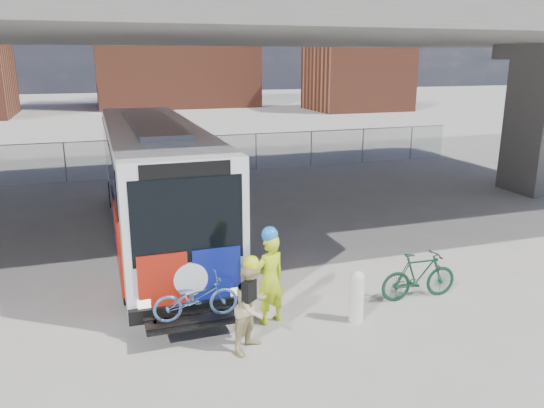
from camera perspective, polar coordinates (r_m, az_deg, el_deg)
name	(u,v)px	position (r m, az deg, el deg)	size (l,w,h in m)	color
ground	(243,262)	(14.79, -3.12, -6.21)	(160.00, 160.00, 0.00)	#9E9991
bus	(154,172)	(16.48, -12.56, 3.36)	(2.67, 12.90, 3.69)	silver
overpass	(206,22)	(17.68, -7.09, 18.86)	(40.00, 16.00, 7.95)	#605E59
chainlink_fence	(176,146)	(25.84, -10.31, 6.19)	(30.00, 0.06, 30.00)	gray
brick_buildings	(135,59)	(61.69, -14.47, 14.88)	(54.00, 22.00, 12.00)	brown
smokestack	(232,0)	(70.86, -4.28, 21.04)	(2.20, 2.20, 25.00)	brown
bollard	(357,295)	(11.49, 9.12, -9.62)	(0.30, 0.30, 1.15)	white
cyclist_hivis	(270,277)	(11.15, -0.24, -7.88)	(0.82, 0.67, 2.14)	#C4E117
cyclist_tan	(252,306)	(10.23, -2.18, -10.90)	(1.08, 1.05, 1.92)	#CBBA82
bike_parked	(419,276)	(12.85, 15.53, -7.45)	(0.54, 1.90, 1.14)	#123824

